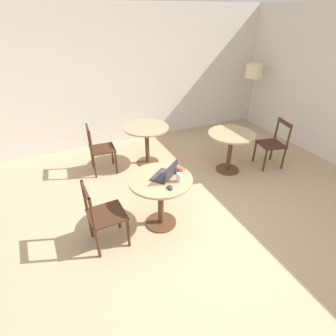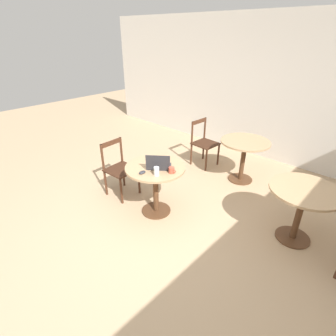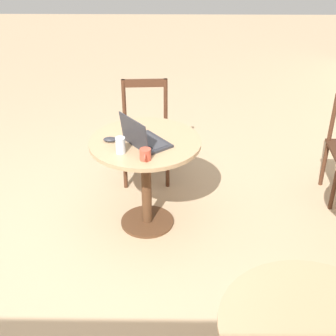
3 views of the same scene
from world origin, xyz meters
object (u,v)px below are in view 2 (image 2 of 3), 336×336
Objects in this scene: chair_far_left at (204,143)px; mug at (172,170)px; cafe_table_near at (155,177)px; laptop at (159,165)px; cafe_table_mid at (303,201)px; chair_near_left at (119,169)px; mouse at (142,172)px; cafe_table_far at (244,150)px; drinking_glass at (156,171)px.

mug is at bearing -67.02° from chair_far_left.
cafe_table_near is 0.22m from laptop.
cafe_table_mid is 2.05× the size of laptop.
chair_near_left is 8.75× the size of mouse.
cafe_table_far is at bearing 84.91° from mug.
cafe_table_mid and cafe_table_far have the same top height.
cafe_table_near and cafe_table_mid have the same top height.
laptop is at bearing -2.79° from cafe_table_near.
drinking_glass reaches higher than cafe_table_near.
drinking_glass is (0.11, -0.15, 0.01)m from laptop.
cafe_table_far is (0.43, 1.67, 0.00)m from cafe_table_near.
chair_near_left is 1.79m from chair_far_left.
mouse is (-1.66, -1.05, 0.18)m from cafe_table_mid.
chair_near_left is 0.87m from mouse.
cafe_table_far is 7.31× the size of mug.
cafe_table_far is 0.93× the size of chair_near_left.
mouse reaches higher than cafe_table_mid.
chair_near_left is at bearing -176.55° from mug.
chair_near_left is 1.10m from mug.
cafe_table_near is 2.05× the size of laptop.
cafe_table_near is at bearing -176.38° from mug.
cafe_table_near is at bearing 139.97° from drinking_glass.
mouse is at bearing -102.13° from cafe_table_far.
chair_far_left is 2.04m from mouse.
mug reaches higher than cafe_table_mid.
mug is 0.20m from drinking_glass.
cafe_table_near is 1.78m from chair_far_left.
chair_far_left reaches higher than drinking_glass.
chair_far_left is 2.01m from drinking_glass.
cafe_table_near is 0.31m from mouse.
cafe_table_mid is at bearing 32.65° from drinking_glass.
mug is (0.28, 0.02, 0.20)m from cafe_table_near.
chair_far_left is at bearing 104.24° from cafe_table_near.
mouse is at bearing -147.72° from cafe_table_mid.
chair_far_left is at bearing 79.48° from chair_near_left.
cafe_table_mid is 1.52m from cafe_table_far.
laptop reaches higher than cafe_table_far.
cafe_table_far is at bearing 144.92° from cafe_table_mid.
cafe_table_near is 8.16× the size of mouse.
cafe_table_near is 0.78m from chair_near_left.
cafe_table_mid is (1.68, 0.80, 0.00)m from cafe_table_near.
chair_far_left is 7.66× the size of drinking_glass.
chair_far_left is at bearing 112.98° from mug.
chair_far_left is (0.33, 1.76, 0.00)m from chair_near_left.
drinking_glass is (0.95, -0.11, 0.35)m from chair_near_left.
chair_far_left is 1.88m from mug.
mouse reaches higher than cafe_table_near.
drinking_glass reaches higher than mouse.
cafe_table_mid is at bearing 19.06° from chair_near_left.
cafe_table_near is at bearing -104.49° from cafe_table_far.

